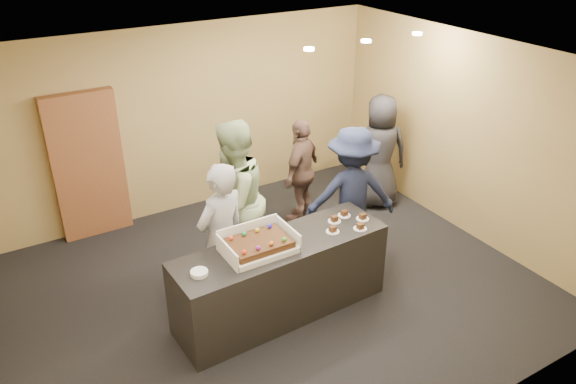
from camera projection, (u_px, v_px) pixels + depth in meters
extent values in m
plane|color=black|center=(272.00, 289.00, 6.71)|extent=(6.00, 6.00, 0.00)
plane|color=white|center=(268.00, 66.00, 5.47)|extent=(6.00, 6.00, 0.00)
cube|color=#9C7E4B|center=(184.00, 121.00, 7.99)|extent=(6.00, 0.04, 2.70)
cube|color=#9C7E4B|center=(434.00, 320.00, 4.18)|extent=(6.00, 0.04, 2.70)
cube|color=#9C7E4B|center=(467.00, 136.00, 7.46)|extent=(0.04, 5.00, 2.70)
cube|color=black|center=(281.00, 278.00, 6.15)|extent=(2.42, 0.79, 0.90)
cube|color=brown|center=(88.00, 166.00, 7.43)|extent=(0.92, 0.15, 2.01)
cube|color=white|center=(259.00, 248.00, 5.81)|extent=(0.72, 0.50, 0.06)
cube|color=white|center=(227.00, 253.00, 5.61)|extent=(0.02, 0.50, 0.20)
cube|color=white|center=(289.00, 233.00, 5.94)|extent=(0.02, 0.50, 0.20)
cube|color=white|center=(247.00, 231.00, 5.96)|extent=(0.72, 0.02, 0.22)
cube|color=#3D210E|center=(259.00, 243.00, 5.78)|extent=(0.63, 0.44, 0.07)
sphere|color=#DD421A|center=(231.00, 238.00, 5.76)|extent=(0.05, 0.05, 0.05)
sphere|color=#178E4D|center=(244.00, 234.00, 5.83)|extent=(0.05, 0.05, 0.05)
sphere|color=yellow|center=(257.00, 230.00, 5.90)|extent=(0.05, 0.05, 0.05)
sphere|color=#291BED|center=(270.00, 226.00, 5.97)|extent=(0.05, 0.05, 0.05)
sphere|color=#FF3215|center=(244.00, 252.00, 5.53)|extent=(0.05, 0.05, 0.05)
sphere|color=purple|center=(258.00, 248.00, 5.60)|extent=(0.05, 0.05, 0.05)
sphere|color=orange|center=(271.00, 243.00, 5.67)|extent=(0.05, 0.05, 0.05)
sphere|color=green|center=(284.00, 239.00, 5.73)|extent=(0.05, 0.05, 0.05)
cylinder|color=white|center=(199.00, 273.00, 5.44)|extent=(0.17, 0.17, 0.04)
cylinder|color=white|center=(333.00, 231.00, 6.16)|extent=(0.15, 0.15, 0.01)
cube|color=#3D210E|center=(333.00, 229.00, 6.14)|extent=(0.07, 0.06, 0.06)
cylinder|color=white|center=(334.00, 221.00, 6.36)|extent=(0.15, 0.15, 0.01)
cube|color=#3D210E|center=(334.00, 219.00, 6.34)|extent=(0.07, 0.06, 0.06)
cylinder|color=white|center=(360.00, 229.00, 6.21)|extent=(0.15, 0.15, 0.01)
cube|color=#3D210E|center=(360.00, 226.00, 6.20)|extent=(0.07, 0.06, 0.06)
cylinder|color=white|center=(344.00, 215.00, 6.47)|extent=(0.15, 0.15, 0.01)
cube|color=#3D210E|center=(344.00, 213.00, 6.46)|extent=(0.07, 0.06, 0.06)
cylinder|color=white|center=(363.00, 219.00, 6.40)|extent=(0.15, 0.15, 0.01)
cube|color=#3D210E|center=(363.00, 216.00, 6.39)|extent=(0.07, 0.06, 0.06)
imported|color=#939397|center=(222.00, 238.00, 6.08)|extent=(0.74, 0.59, 1.76)
imported|color=#99AE7F|center=(233.00, 201.00, 6.60)|extent=(1.21, 1.13, 1.98)
imported|color=#181F38|center=(352.00, 194.00, 7.01)|extent=(1.30, 1.04, 1.75)
imported|color=brown|center=(302.00, 171.00, 7.84)|extent=(0.96, 0.81, 1.54)
imported|color=#27262B|center=(380.00, 152.00, 8.24)|extent=(0.99, 0.83, 1.72)
cylinder|color=#FFEAC6|center=(309.00, 49.00, 6.23)|extent=(0.12, 0.12, 0.03)
cylinder|color=#FFEAC6|center=(366.00, 41.00, 6.59)|extent=(0.12, 0.12, 0.03)
cylinder|color=#FFEAC6|center=(417.00, 34.00, 6.96)|extent=(0.12, 0.12, 0.03)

